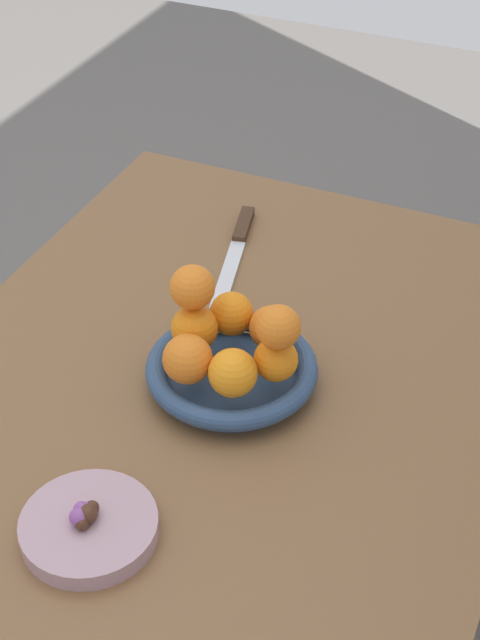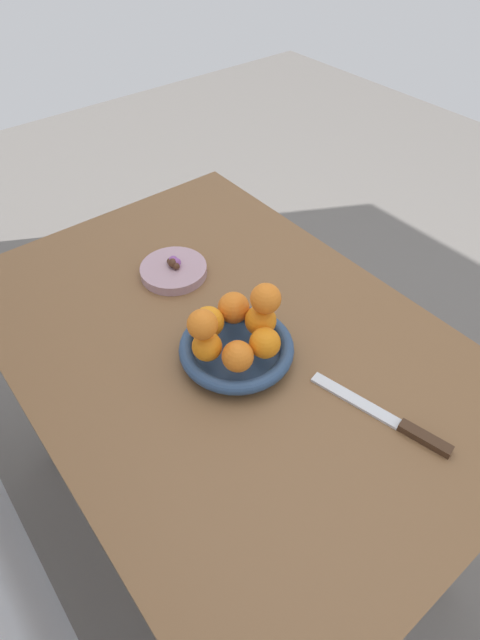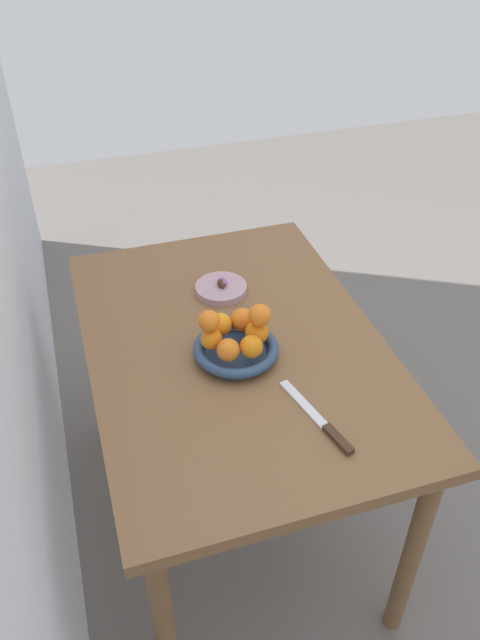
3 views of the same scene
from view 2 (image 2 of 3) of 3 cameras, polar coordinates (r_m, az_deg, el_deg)
The scene contains 21 objects.
ground_plane at distance 1.62m, azimuth -1.11°, elevation -20.22°, with size 6.00×6.00×0.00m, color slate.
dining_table at distance 1.06m, azimuth -1.59°, elevation -5.34°, with size 1.10×0.76×0.74m.
fruit_bowl at distance 0.94m, azimuth -0.41°, elevation -3.36°, with size 0.22×0.22×0.04m.
candy_dish at distance 1.14m, azimuth -7.59°, elevation 5.64°, with size 0.15×0.15×0.02m, color #B28C99.
orange_0 at distance 0.93m, azimuth -3.76°, elevation -0.10°, with size 0.06×0.06×0.06m, color orange.
orange_1 at distance 0.89m, azimuth -3.79°, elevation -3.02°, with size 0.05×0.05×0.05m, color orange.
orange_2 at distance 0.87m, azimuth -0.26°, elevation -4.18°, with size 0.06×0.06×0.06m, color orange.
orange_3 at distance 0.89m, azimuth 2.86°, elevation -2.64°, with size 0.06×0.06×0.06m, color orange.
orange_4 at distance 0.93m, azimuth 2.37°, elevation -0.06°, with size 0.06×0.06×0.06m, color orange.
orange_5 at distance 0.95m, azimuth -0.57°, elevation 1.27°, with size 0.06×0.06×0.06m, color orange.
orange_6 at distance 0.85m, azimuth -4.33°, elevation -0.51°, with size 0.05×0.05×0.05m, color orange.
orange_7 at distance 0.89m, azimuth 2.96°, elevation 2.47°, with size 0.06×0.06×0.06m, color orange.
candy_ball_0 at distance 1.12m, azimuth -7.30°, elevation 6.11°, with size 0.02×0.02×0.02m, color #472819.
candy_ball_1 at distance 1.13m, azimuth -7.63°, elevation 6.78°, with size 0.02×0.02×0.02m, color #8C4C99.
candy_ball_2 at distance 1.13m, azimuth -7.63°, elevation 6.67°, with size 0.02×0.02×0.02m, color #4C9947.
candy_ball_3 at distance 1.13m, azimuth -7.70°, elevation 6.38°, with size 0.02×0.02×0.02m, color #472819.
candy_ball_4 at distance 1.13m, azimuth -7.99°, elevation 6.66°, with size 0.02×0.02×0.02m, color #472819.
candy_ball_5 at distance 1.12m, azimuth -7.70°, elevation 6.47°, with size 0.02×0.02×0.02m, color #472819.
candy_ball_6 at distance 1.13m, azimuth -7.25°, elevation 6.55°, with size 0.02×0.02×0.02m, color #8C4C99.
candy_ball_7 at distance 1.13m, azimuth -7.65°, elevation 6.43°, with size 0.02×0.02×0.02m, color #8C4C99.
knife at distance 0.90m, azimuth 16.84°, elevation -10.82°, with size 0.26×0.08×0.01m.
Camera 2 is at (-0.55, 0.40, 1.47)m, focal length 28.00 mm.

